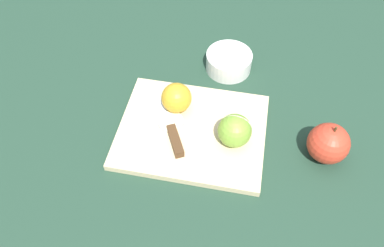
% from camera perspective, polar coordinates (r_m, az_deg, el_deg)
% --- Properties ---
extents(ground_plane, '(4.00, 4.00, 0.00)m').
position_cam_1_polar(ground_plane, '(0.87, -0.00, -1.49)').
color(ground_plane, '#1E3828').
extents(cutting_board, '(0.37, 0.31, 0.02)m').
position_cam_1_polar(cutting_board, '(0.86, -0.00, -1.16)').
color(cutting_board, '#D1B789').
rests_on(cutting_board, ground_plane).
extents(apple_half_left, '(0.07, 0.07, 0.07)m').
position_cam_1_polar(apple_half_left, '(0.81, 6.60, -0.82)').
color(apple_half_left, olive).
rests_on(apple_half_left, cutting_board).
extents(apple_half_right, '(0.07, 0.07, 0.07)m').
position_cam_1_polar(apple_half_right, '(0.86, -2.36, 3.91)').
color(apple_half_right, gold).
rests_on(apple_half_right, cutting_board).
extents(knife, '(0.12, 0.15, 0.02)m').
position_cam_1_polar(knife, '(0.83, -2.72, -2.16)').
color(knife, silver).
rests_on(knife, cutting_board).
extents(apple_slice, '(0.06, 0.06, 0.01)m').
position_cam_1_polar(apple_slice, '(0.86, -3.25, 0.25)').
color(apple_slice, beige).
rests_on(apple_slice, cutting_board).
extents(apple_whole, '(0.09, 0.09, 0.10)m').
position_cam_1_polar(apple_whole, '(0.85, 20.05, -2.87)').
color(apple_whole, red).
rests_on(apple_whole, ground_plane).
extents(bowl, '(0.12, 0.12, 0.05)m').
position_cam_1_polar(bowl, '(0.99, 5.64, 9.51)').
color(bowl, silver).
rests_on(bowl, ground_plane).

